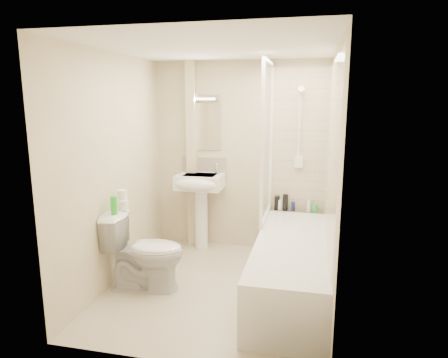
# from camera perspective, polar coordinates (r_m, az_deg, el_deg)

# --- Properties ---
(floor) EXTENTS (2.50, 2.50, 0.00)m
(floor) POSITION_cam_1_polar(r_m,az_deg,el_deg) (4.31, -0.99, -15.21)
(floor) COLOR beige
(floor) RESTS_ON ground
(wall_back) EXTENTS (2.20, 0.02, 2.40)m
(wall_back) POSITION_cam_1_polar(r_m,az_deg,el_deg) (5.13, 2.26, 3.19)
(wall_back) COLOR beige
(wall_back) RESTS_ON ground
(wall_left) EXTENTS (0.02, 2.50, 2.40)m
(wall_left) POSITION_cam_1_polar(r_m,az_deg,el_deg) (4.32, -15.39, 1.22)
(wall_left) COLOR beige
(wall_left) RESTS_ON ground
(wall_right) EXTENTS (0.02, 2.50, 2.40)m
(wall_right) POSITION_cam_1_polar(r_m,az_deg,el_deg) (3.82, 15.18, -0.05)
(wall_right) COLOR beige
(wall_right) RESTS_ON ground
(ceiling) EXTENTS (2.20, 2.50, 0.02)m
(ceiling) POSITION_cam_1_polar(r_m,az_deg,el_deg) (3.89, -1.12, 18.30)
(ceiling) COLOR white
(ceiling) RESTS_ON wall_back
(tile_back) EXTENTS (0.70, 0.01, 1.75)m
(tile_back) POSITION_cam_1_polar(r_m,az_deg,el_deg) (5.01, 10.75, 5.39)
(tile_back) COLOR beige
(tile_back) RESTS_ON wall_back
(tile_right) EXTENTS (0.01, 2.10, 1.75)m
(tile_right) POSITION_cam_1_polar(r_m,az_deg,el_deg) (3.84, 15.15, 3.40)
(tile_right) COLOR beige
(tile_right) RESTS_ON wall_right
(pipe_boxing) EXTENTS (0.12, 0.12, 2.40)m
(pipe_boxing) POSITION_cam_1_polar(r_m,az_deg,el_deg) (5.22, -4.58, 3.30)
(pipe_boxing) COLOR beige
(pipe_boxing) RESTS_ON ground
(splashback) EXTENTS (0.60, 0.02, 0.30)m
(splashback) POSITION_cam_1_polar(r_m,az_deg,el_deg) (5.26, -2.86, 1.50)
(splashback) COLOR beige
(splashback) RESTS_ON wall_back
(mirror) EXTENTS (0.46, 0.01, 0.60)m
(mirror) POSITION_cam_1_polar(r_m,az_deg,el_deg) (5.19, -2.93, 7.49)
(mirror) COLOR white
(mirror) RESTS_ON wall_back
(strip_light) EXTENTS (0.42, 0.07, 0.07)m
(strip_light) POSITION_cam_1_polar(r_m,az_deg,el_deg) (5.15, -3.04, 11.58)
(strip_light) COLOR silver
(strip_light) RESTS_ON wall_back
(bathtub) EXTENTS (0.70, 2.10, 0.55)m
(bathtub) POSITION_cam_1_polar(r_m,az_deg,el_deg) (4.14, 9.54, -12.14)
(bathtub) COLOR white
(bathtub) RESTS_ON ground
(shower_screen) EXTENTS (0.04, 0.92, 1.80)m
(shower_screen) POSITION_cam_1_polar(r_m,az_deg,el_deg) (4.60, 6.18, 5.31)
(shower_screen) COLOR white
(shower_screen) RESTS_ON bathtub
(shower_fixture) EXTENTS (0.10, 0.16, 0.99)m
(shower_fixture) POSITION_cam_1_polar(r_m,az_deg,el_deg) (4.96, 10.76, 6.73)
(shower_fixture) COLOR white
(shower_fixture) RESTS_ON wall_back
(pedestal_sink) EXTENTS (0.58, 0.52, 1.12)m
(pedestal_sink) POSITION_cam_1_polar(r_m,az_deg,el_deg) (5.09, -3.51, -1.62)
(pedestal_sink) COLOR white
(pedestal_sink) RESTS_ON ground
(bottle_black_a) EXTENTS (0.07, 0.07, 0.18)m
(bottle_black_a) POSITION_cam_1_polar(r_m,az_deg,el_deg) (5.09, 7.57, -3.41)
(bottle_black_a) COLOR black
(bottle_black_a) RESTS_ON bathtub
(bottle_white_a) EXTENTS (0.06, 0.06, 0.13)m
(bottle_white_a) POSITION_cam_1_polar(r_m,az_deg,el_deg) (5.10, 7.95, -3.68)
(bottle_white_a) COLOR white
(bottle_white_a) RESTS_ON bathtub
(bottle_black_b) EXTENTS (0.06, 0.06, 0.20)m
(bottle_black_b) POSITION_cam_1_polar(r_m,az_deg,el_deg) (5.08, 8.77, -3.33)
(bottle_black_b) COLOR black
(bottle_black_b) RESTS_ON bathtub
(bottle_blue) EXTENTS (0.05, 0.05, 0.11)m
(bottle_blue) POSITION_cam_1_polar(r_m,az_deg,el_deg) (5.09, 9.84, -3.88)
(bottle_blue) COLOR navy
(bottle_blue) RESTS_ON bathtub
(bottle_white_b) EXTENTS (0.05, 0.05, 0.15)m
(bottle_white_b) POSITION_cam_1_polar(r_m,az_deg,el_deg) (5.08, 12.01, -3.75)
(bottle_white_b) COLOR silver
(bottle_white_b) RESTS_ON bathtub
(bottle_green) EXTENTS (0.06, 0.06, 0.10)m
(bottle_green) POSITION_cam_1_polar(r_m,az_deg,el_deg) (5.09, 12.84, -4.09)
(bottle_green) COLOR green
(bottle_green) RESTS_ON bathtub
(toilet) EXTENTS (0.62, 0.89, 0.80)m
(toilet) POSITION_cam_1_polar(r_m,az_deg,el_deg) (4.22, -11.24, -10.07)
(toilet) COLOR white
(toilet) RESTS_ON ground
(toilet_roll_lower) EXTENTS (0.10, 0.10, 0.10)m
(toilet_roll_lower) POSITION_cam_1_polar(r_m,az_deg,el_deg) (4.25, -14.18, -3.66)
(toilet_roll_lower) COLOR white
(toilet_roll_lower) RESTS_ON toilet
(toilet_roll_upper) EXTENTS (0.10, 0.10, 0.10)m
(toilet_roll_upper) POSITION_cam_1_polar(r_m,az_deg,el_deg) (4.26, -14.30, -2.21)
(toilet_roll_upper) COLOR white
(toilet_roll_upper) RESTS_ON toilet_roll_lower
(green_bottle) EXTENTS (0.07, 0.07, 0.19)m
(green_bottle) POSITION_cam_1_polar(r_m,az_deg,el_deg) (4.10, -15.44, -3.65)
(green_bottle) COLOR green
(green_bottle) RESTS_ON toilet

